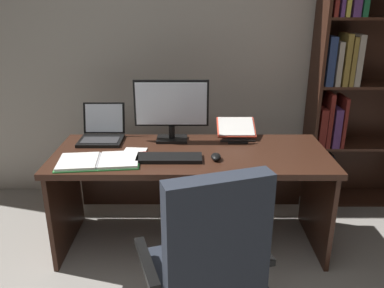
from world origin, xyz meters
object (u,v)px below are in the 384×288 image
(monitor, at_px, (170,110))
(desk, at_px, (190,172))
(computer_mouse, at_px, (215,157))
(pen, at_px, (135,153))
(office_chair, at_px, (207,276))
(open_binder, at_px, (98,161))
(reading_stand_with_book, at_px, (235,129))
(keyboard, at_px, (168,158))
(bookshelf, at_px, (352,84))
(laptop, at_px, (101,133))
(notepad, at_px, (132,154))

(monitor, bearing_deg, desk, -48.42)
(computer_mouse, height_order, pen, computer_mouse)
(office_chair, relative_size, computer_mouse, 9.68)
(open_binder, bearing_deg, monitor, 37.38)
(office_chair, height_order, monitor, monitor)
(reading_stand_with_book, height_order, open_binder, reading_stand_with_book)
(keyboard, bearing_deg, office_chair, -73.85)
(monitor, relative_size, computer_mouse, 5.11)
(bookshelf, height_order, keyboard, bookshelf)
(computer_mouse, bearing_deg, reading_stand_with_book, 67.98)
(bookshelf, height_order, computer_mouse, bookshelf)
(monitor, bearing_deg, computer_mouse, -51.02)
(monitor, distance_m, laptop, 0.54)
(office_chair, bearing_deg, monitor, 83.17)
(reading_stand_with_book, height_order, pen, reading_stand_with_book)
(computer_mouse, xyz_separation_m, reading_stand_with_book, (0.17, 0.43, 0.04))
(reading_stand_with_book, bearing_deg, computer_mouse, -112.02)
(open_binder, bearing_deg, keyboard, 0.24)
(bookshelf, relative_size, monitor, 3.91)
(keyboard, bearing_deg, bookshelf, 29.25)
(bookshelf, distance_m, open_binder, 2.11)
(office_chair, distance_m, laptop, 1.40)
(laptop, relative_size, pen, 2.22)
(computer_mouse, bearing_deg, office_chair, -95.80)
(office_chair, distance_m, computer_mouse, 0.83)
(bookshelf, distance_m, reading_stand_with_book, 1.09)
(desk, relative_size, notepad, 8.81)
(bookshelf, distance_m, computer_mouse, 1.45)
(bookshelf, bearing_deg, desk, -155.35)
(monitor, distance_m, pen, 0.42)
(desk, relative_size, bookshelf, 0.89)
(laptop, height_order, keyboard, laptop)
(bookshelf, xyz_separation_m, laptop, (-1.97, -0.44, -0.27))
(reading_stand_with_book, bearing_deg, pen, -153.84)
(bookshelf, height_order, office_chair, bookshelf)
(bookshelf, distance_m, laptop, 2.03)
(desk, relative_size, pen, 13.21)
(laptop, relative_size, keyboard, 0.74)
(computer_mouse, bearing_deg, laptop, 155.04)
(bookshelf, distance_m, monitor, 1.53)
(computer_mouse, bearing_deg, notepad, 170.78)
(office_chair, height_order, keyboard, office_chair)
(bookshelf, xyz_separation_m, monitor, (-1.46, -0.45, -0.10))
(keyboard, relative_size, open_binder, 0.78)
(computer_mouse, relative_size, pen, 0.74)
(bookshelf, xyz_separation_m, reading_stand_with_book, (-0.98, -0.39, -0.26))
(monitor, distance_m, computer_mouse, 0.52)
(desk, bearing_deg, notepad, -162.08)
(bookshelf, relative_size, keyboard, 4.94)
(laptop, height_order, open_binder, laptop)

